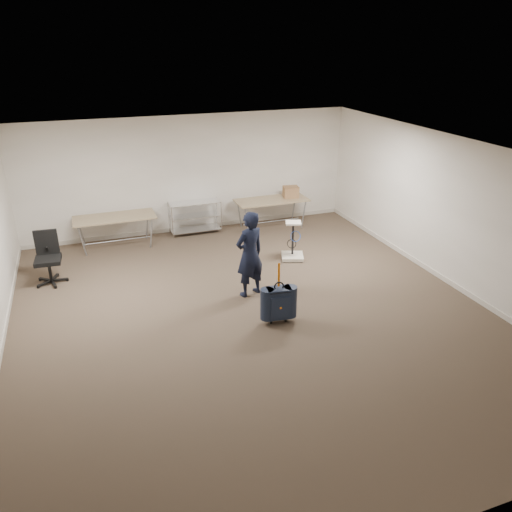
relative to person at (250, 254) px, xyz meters
name	(u,v)px	position (x,y,z in m)	size (l,w,h in m)	color
ground	(253,315)	(-0.20, -0.73, -0.81)	(9.00, 9.00, 0.00)	#4B3D2E
room_shell	(229,279)	(-0.20, 0.65, -0.76)	(8.00, 9.00, 9.00)	beige
folding_table_left	(115,219)	(-2.10, 3.22, -0.14)	(1.80, 0.75, 0.73)	#97825D
folding_table_right	(272,201)	(1.70, 3.22, -0.14)	(1.80, 0.75, 0.73)	#97825D
wire_shelf	(195,216)	(-0.20, 3.47, -0.37)	(1.22, 0.47, 0.80)	silver
person	(250,254)	(0.00, 0.00, 0.00)	(0.59, 0.39, 1.63)	black
suitcase	(279,303)	(0.12, -1.12, -0.44)	(0.42, 0.28, 1.09)	black
office_chair	(50,267)	(-3.50, 1.81, -0.50)	(0.62, 0.62, 1.02)	black
equipment_cart	(293,249)	(1.41, 1.22, -0.59)	(0.59, 0.59, 0.85)	beige
cardboard_box	(291,192)	(2.22, 3.23, 0.06)	(0.37, 0.28, 0.28)	#A06A4A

